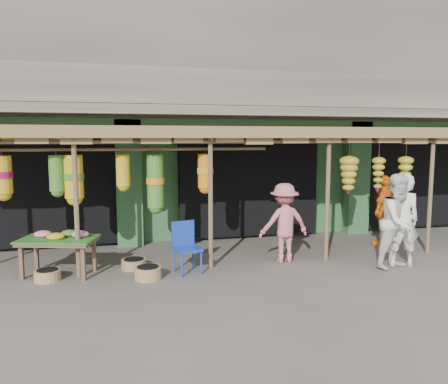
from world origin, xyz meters
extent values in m
plane|color=#514C47|center=(0.00, 0.00, 0.00)|extent=(80.00, 80.00, 0.00)
cube|color=gray|center=(0.00, 5.00, 5.00)|extent=(16.00, 6.00, 4.00)
cube|color=#2D6033|center=(0.00, 5.15, 1.50)|extent=(16.00, 5.70, 3.00)
cube|color=gray|center=(0.00, 1.65, 3.20)|extent=(16.00, 0.90, 0.22)
cube|color=gray|center=(0.00, 1.25, 3.70)|extent=(16.00, 0.10, 0.80)
cube|color=#2D6033|center=(0.00, 2.05, 2.85)|extent=(16.00, 0.35, 0.35)
cube|color=yellow|center=(-5.00, 1.97, 2.75)|extent=(1.70, 0.06, 0.55)
cube|color=#B21414|center=(-5.00, 1.93, 2.75)|extent=(1.30, 0.02, 0.30)
cube|color=black|center=(-5.00, 3.00, 1.35)|extent=(3.60, 2.00, 2.50)
cube|color=black|center=(0.00, 3.00, 1.35)|extent=(3.60, 2.00, 2.50)
cube|color=black|center=(5.00, 3.00, 1.35)|extent=(3.60, 2.00, 2.50)
cube|color=#2D6033|center=(-3.00, 2.05, 1.50)|extent=(0.60, 0.35, 3.00)
cube|color=#2D6033|center=(3.00, 2.05, 1.50)|extent=(0.60, 0.35, 3.00)
cylinder|color=brown|center=(-4.00, -0.20, 1.30)|extent=(0.09, 0.09, 2.60)
cylinder|color=brown|center=(-1.50, -0.20, 1.30)|extent=(0.09, 0.09, 2.60)
cylinder|color=brown|center=(1.00, -0.20, 1.30)|extent=(0.09, 0.09, 2.60)
cylinder|color=brown|center=(3.50, -0.20, 1.30)|extent=(0.09, 0.09, 2.60)
cylinder|color=brown|center=(-0.25, -0.20, 2.50)|extent=(12.90, 0.08, 0.08)
cylinder|color=brown|center=(-3.00, 0.20, 2.35)|extent=(5.50, 0.06, 0.06)
cube|color=brown|center=(0.00, 0.90, 2.68)|extent=(14.00, 2.70, 0.22)
cube|color=brown|center=(-5.00, -0.09, 0.31)|extent=(0.08, 0.08, 0.61)
cube|color=brown|center=(-3.90, -0.42, 0.31)|extent=(0.08, 0.08, 0.61)
cube|color=brown|center=(-4.84, 0.46, 0.31)|extent=(0.08, 0.08, 0.61)
cube|color=brown|center=(-3.74, 0.13, 0.31)|extent=(0.08, 0.08, 0.61)
cube|color=brown|center=(-4.37, 0.02, 0.65)|extent=(1.50, 1.11, 0.06)
cube|color=#26661E|center=(-4.37, 0.02, 0.70)|extent=(1.56, 1.17, 0.03)
ellipsoid|color=pink|center=(-4.66, 0.20, 0.76)|extent=(0.32, 0.27, 0.13)
ellipsoid|color=gold|center=(-4.40, -0.07, 0.76)|extent=(0.32, 0.27, 0.13)
ellipsoid|color=pink|center=(-3.97, 0.02, 0.76)|extent=(0.32, 0.27, 0.13)
ellipsoid|color=#49872D|center=(-4.18, 0.16, 0.76)|extent=(0.32, 0.27, 0.13)
cylinder|color=#1937A3|center=(-2.15, -0.65, 0.22)|extent=(0.04, 0.04, 0.44)
cylinder|color=#1937A3|center=(-1.76, -0.56, 0.22)|extent=(0.04, 0.04, 0.44)
cylinder|color=#1937A3|center=(-2.24, -0.27, 0.22)|extent=(0.04, 0.04, 0.44)
cylinder|color=#1937A3|center=(-1.85, -0.17, 0.22)|extent=(0.04, 0.04, 0.44)
cube|color=#1937A3|center=(-2.00, -0.41, 0.46)|extent=(0.56, 0.56, 0.06)
cube|color=#1937A3|center=(-2.05, -0.20, 0.73)|extent=(0.46, 0.15, 0.50)
cylinder|color=olive|center=(-4.54, -0.26, 0.10)|extent=(0.51, 0.51, 0.19)
cylinder|color=olive|center=(-2.99, 0.11, 0.09)|extent=(0.62, 0.62, 0.19)
cylinder|color=#A87C4E|center=(-2.76, -0.60, 0.11)|extent=(0.62, 0.62, 0.23)
imported|color=white|center=(2.27, -0.94, 0.93)|extent=(0.77, 0.60, 1.86)
imported|color=silver|center=(2.10, -1.08, 0.94)|extent=(1.10, 0.98, 1.88)
imported|color=orange|center=(2.89, 0.63, 0.85)|extent=(1.04, 0.94, 1.70)
imported|color=#C86A71|center=(0.07, -0.13, 0.82)|extent=(1.10, 0.67, 1.65)
camera|label=1|loc=(-3.24, -8.46, 2.56)|focal=35.00mm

